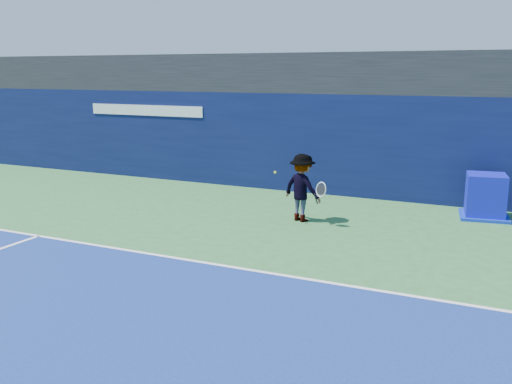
% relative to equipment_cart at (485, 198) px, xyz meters
% --- Properties ---
extents(ground, '(80.00, 80.00, 0.00)m').
position_rel_equipment_cart_xyz_m(ground, '(-4.02, -9.10, -0.51)').
color(ground, '#306C35').
rests_on(ground, ground).
extents(baseline, '(24.00, 0.10, 0.01)m').
position_rel_equipment_cart_xyz_m(baseline, '(-4.02, -6.10, -0.50)').
color(baseline, white).
rests_on(baseline, ground).
extents(stadium_band, '(36.00, 3.00, 1.20)m').
position_rel_equipment_cart_xyz_m(stadium_band, '(-4.02, 2.40, 3.09)').
color(stadium_band, black).
rests_on(stadium_band, back_wall_assembly).
extents(back_wall_assembly, '(36.00, 1.03, 3.00)m').
position_rel_equipment_cart_xyz_m(back_wall_assembly, '(-4.02, 1.40, 0.99)').
color(back_wall_assembly, '#0A123B').
rests_on(back_wall_assembly, ground).
extents(equipment_cart, '(1.33, 1.33, 1.12)m').
position_rel_equipment_cart_xyz_m(equipment_cart, '(0.00, 0.00, 0.00)').
color(equipment_cart, '#0C0FAE').
rests_on(equipment_cart, ground).
extents(tennis_player, '(1.36, 0.95, 1.68)m').
position_rel_equipment_cart_xyz_m(tennis_player, '(-4.11, -2.27, 0.33)').
color(tennis_player, silver).
rests_on(tennis_player, ground).
extents(tennis_ball, '(0.06, 0.06, 0.06)m').
position_rel_equipment_cart_xyz_m(tennis_ball, '(-4.59, -2.86, 0.77)').
color(tennis_ball, '#C9E018').
rests_on(tennis_ball, ground).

